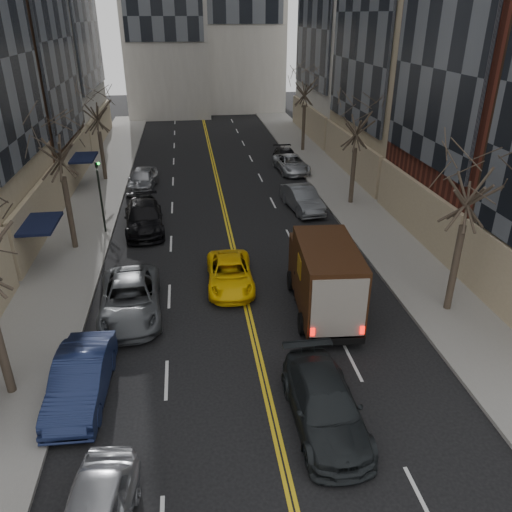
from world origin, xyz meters
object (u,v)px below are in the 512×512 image
(observer_sedan, at_px, (325,405))
(taxi, at_px, (230,274))
(pedestrian, at_px, (297,286))
(ups_truck, at_px, (324,277))

(observer_sedan, distance_m, taxi, 9.70)
(observer_sedan, relative_size, pedestrian, 3.15)
(taxi, bearing_deg, observer_sedan, -75.21)
(observer_sedan, height_order, taxi, observer_sedan)
(taxi, relative_size, pedestrian, 2.82)
(observer_sedan, height_order, pedestrian, pedestrian)
(ups_truck, height_order, pedestrian, ups_truck)
(ups_truck, xyz_separation_m, pedestrian, (-0.95, 0.91, -0.88))
(taxi, xyz_separation_m, pedestrian, (2.89, -1.96, 0.18))
(ups_truck, relative_size, pedestrian, 3.83)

